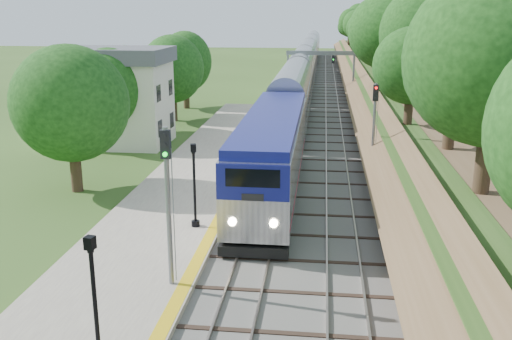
# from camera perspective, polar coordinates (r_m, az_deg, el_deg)

# --- Properties ---
(trackbed) EXTENTS (9.50, 170.00, 0.28)m
(trackbed) POSITION_cam_1_polar(r_m,az_deg,el_deg) (76.21, 6.03, 7.41)
(trackbed) COLOR #4C4944
(trackbed) RESTS_ON ground
(platform) EXTENTS (6.40, 68.00, 0.38)m
(platform) POSITION_cam_1_polar(r_m,az_deg,el_deg) (34.17, -7.31, -2.72)
(platform) COLOR gray
(platform) RESTS_ON ground
(yellow_stripe) EXTENTS (0.55, 68.00, 0.01)m
(yellow_stripe) POSITION_cam_1_polar(r_m,az_deg,el_deg) (33.55, -2.59, -2.60)
(yellow_stripe) COLOR gold
(yellow_stripe) RESTS_ON platform
(embankment) EXTENTS (10.64, 170.00, 11.70)m
(embankment) POSITION_cam_1_polar(r_m,az_deg,el_deg) (76.33, 12.42, 8.58)
(embankment) COLOR brown
(embankment) RESTS_ON ground
(station_building) EXTENTS (8.60, 6.60, 8.00)m
(station_building) POSITION_cam_1_polar(r_m,az_deg,el_deg) (48.94, -13.64, 7.24)
(station_building) COLOR beige
(station_building) RESTS_ON ground
(signal_gantry) EXTENTS (8.40, 0.38, 6.20)m
(signal_gantry) POSITION_cam_1_polar(r_m,az_deg,el_deg) (70.69, 6.46, 10.64)
(signal_gantry) COLOR slate
(signal_gantry) RESTS_ON ground
(trees_behind_platform) EXTENTS (7.82, 53.32, 7.21)m
(trees_behind_platform) POSITION_cam_1_polar(r_m,az_deg,el_deg) (39.25, -14.42, 5.84)
(trees_behind_platform) COLOR #332316
(trees_behind_platform) RESTS_ON ground
(train) EXTENTS (3.24, 129.91, 4.77)m
(train) POSITION_cam_1_polar(r_m,az_deg,el_deg) (87.46, 4.86, 10.05)
(train) COLOR black
(train) RESTS_ON trackbed
(lamppost_mid) EXTENTS (0.43, 0.43, 4.31)m
(lamppost_mid) POSITION_cam_1_polar(r_m,az_deg,el_deg) (18.02, -15.74, -13.45)
(lamppost_mid) COLOR black
(lamppost_mid) RESTS_ON platform
(lamppost_far) EXTENTS (0.42, 0.42, 4.26)m
(lamppost_far) POSITION_cam_1_polar(r_m,az_deg,el_deg) (28.48, -6.16, -2.02)
(lamppost_far) COLOR black
(lamppost_far) RESTS_ON platform
(signal_platform) EXTENTS (0.37, 0.30, 6.36)m
(signal_platform) POSITION_cam_1_polar(r_m,az_deg,el_deg) (21.99, -8.83, -2.00)
(signal_platform) COLOR slate
(signal_platform) RESTS_ON platform
(signal_farside) EXTENTS (0.35, 0.28, 6.36)m
(signal_farside) POSITION_cam_1_polar(r_m,az_deg,el_deg) (37.44, 11.73, 4.74)
(signal_farside) COLOR slate
(signal_farside) RESTS_ON ground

